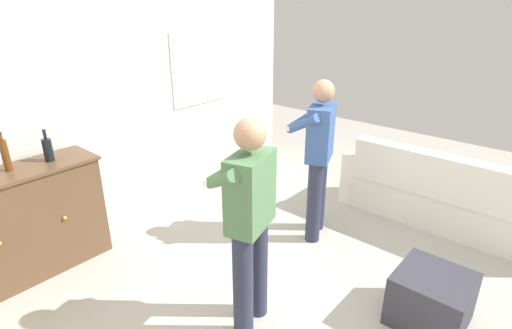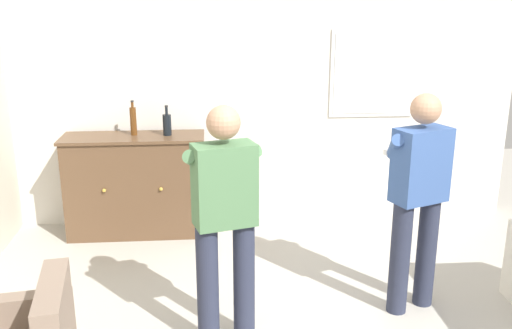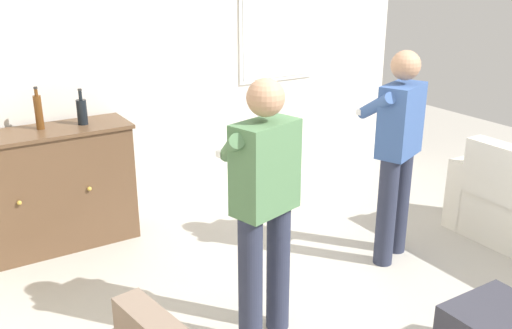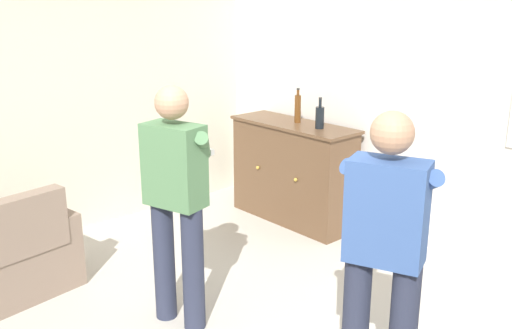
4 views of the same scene
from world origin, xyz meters
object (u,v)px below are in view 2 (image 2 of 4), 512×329
object	(u,v)px
person_standing_left	(224,216)
bottle_liquor_amber	(133,120)
person_standing_right	(417,193)
bottle_wine_green	(167,124)
sideboard_cabinet	(136,185)

from	to	relation	value
person_standing_left	bottle_liquor_amber	bearing A→B (deg)	112.54
bottle_liquor_amber	person_standing_right	world-z (taller)	person_standing_right
person_standing_left	bottle_wine_green	bearing A→B (deg)	104.38
bottle_liquor_amber	person_standing_left	world-z (taller)	person_standing_left
person_standing_right	person_standing_left	bearing A→B (deg)	-166.80
sideboard_cabinet	bottle_wine_green	xyz separation A→B (m)	(0.34, 0.01, 0.62)
bottle_wine_green	bottle_liquor_amber	bearing A→B (deg)	173.21
bottle_wine_green	bottle_liquor_amber	size ratio (longest dim) A/B	0.87
bottle_liquor_amber	person_standing_left	size ratio (longest dim) A/B	0.20
person_standing_left	person_standing_right	size ratio (longest dim) A/B	1.00
bottle_wine_green	person_standing_left	distance (m)	2.04
sideboard_cabinet	person_standing_right	distance (m)	2.83
bottle_liquor_amber	sideboard_cabinet	bearing A→B (deg)	-100.97
bottle_liquor_amber	person_standing_left	bearing A→B (deg)	-67.46
bottle_liquor_amber	person_standing_left	distance (m)	2.18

